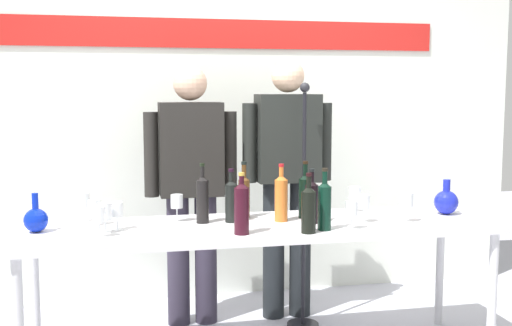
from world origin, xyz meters
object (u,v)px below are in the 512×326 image
Objects in this scene: wine_bottle_7 at (312,200)px; wine_glass_right_2 at (406,201)px; wine_glass_left_1 at (94,207)px; wine_bottle_0 at (305,194)px; wine_glass_left_0 at (177,202)px; wine_glass_left_3 at (99,216)px; wine_glass_right_0 at (352,209)px; wine_glass_right_1 at (355,194)px; wine_glass_right_3 at (363,202)px; wine_glass_left_2 at (117,210)px; microphone_stand at (303,247)px; decanter_blue_right at (446,202)px; presenter_right at (287,172)px; wine_bottle_1 at (281,197)px; wine_bottle_8 at (309,208)px; wine_glass_left_5 at (84,201)px; display_table at (262,234)px; wine_bottle_5 at (242,207)px; presenter_left at (191,180)px; wine_bottle_2 at (244,195)px; wine_glass_left_4 at (105,212)px; wine_bottle_6 at (202,198)px; wine_bottle_3 at (231,199)px; wine_bottle_4 at (324,204)px; decanter_blue_left at (36,219)px.

wine_glass_right_2 is (0.52, -0.08, -0.01)m from wine_bottle_7.
wine_glass_left_1 is 0.87× the size of wine_glass_right_2.
wine_glass_left_0 is (-0.72, 0.04, -0.03)m from wine_bottle_0.
wine_glass_left_1 is at bearing 96.37° from wine_glass_left_3.
wine_glass_right_0 is 1.01× the size of wine_glass_right_1.
wine_glass_right_3 is at bearing -13.37° from wine_glass_left_0.
microphone_stand is at bearing 19.92° from wine_glass_left_2.
decanter_blue_right is 0.36m from wine_glass_right_2.
presenter_right is 5.25× the size of wine_bottle_1.
presenter_right is 0.68m from wine_bottle_7.
wine_glass_left_5 is at bearing 154.60° from wine_bottle_8.
display_table is 17.28× the size of wine_glass_right_0.
wine_bottle_0 is 0.55m from wine_bottle_5.
wine_bottle_0 reaches higher than decanter_blue_right.
wine_bottle_2 is (0.25, -0.45, -0.03)m from presenter_left.
wine_glass_left_0 is 0.92m from microphone_stand.
microphone_stand reaches higher than wine_glass_left_2.
presenter_right is 10.83× the size of wine_glass_left_4.
wine_bottle_5 reaches higher than wine_bottle_7.
wine_bottle_6 is at bearing -158.76° from wine_bottle_2.
wine_glass_left_3 is (-0.85, -0.14, 0.16)m from display_table.
wine_bottle_3 is 0.91× the size of wine_bottle_4.
decanter_blue_right is at bearing -36.63° from presenter_right.
wine_bottle_4 is at bearing -27.64° from wine_bottle_6.
wine_glass_right_3 is at bearing -11.29° from wine_bottle_6.
wine_bottle_0 reaches higher than wine_bottle_7.
wine_glass_left_5 is at bearing -149.79° from presenter_left.
wine_glass_left_2 is 0.95× the size of wine_glass_left_4.
wine_bottle_7 reaches higher than wine_bottle_3.
wine_glass_left_0 is at bearing 24.16° from wine_glass_left_2.
wine_bottle_5 is 0.58m from wine_glass_right_0.
wine_bottle_1 is 1.97× the size of wine_glass_right_2.
microphone_stand is at bearing 6.65° from wine_glass_left_5.
wine_bottle_6 is 2.21× the size of wine_glass_right_0.
display_table is at bearing 152.29° from wine_glass_right_0.
decanter_blue_right is 0.84m from wine_bottle_0.
decanter_blue_left is at bearing -134.97° from wine_glass_left_5.
wine_glass_left_0 is at bearing 0.89° from wine_glass_left_1.
wine_bottle_1 is 0.57m from wine_glass_left_0.
wine_glass_left_2 is at bearing 178.95° from display_table.
wine_bottle_0 is 1.11m from wine_glass_left_4.
wine_bottle_2 is at bearing 7.59° from decanter_blue_left.
presenter_left is at bearing 74.56° from wine_glass_left_0.
wine_glass_left_5 is at bearing 164.47° from wine_bottle_6.
display_table is 16.84× the size of wine_glass_left_3.
presenter_left is 5.04× the size of wine_bottle_4.
wine_bottle_4 is 2.04× the size of wine_glass_left_5.
wine_bottle_1 is 0.97× the size of wine_bottle_6.
wine_glass_left_5 is at bearing 164.05° from display_table.
wine_bottle_4 reaches higher than wine_bottle_3.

